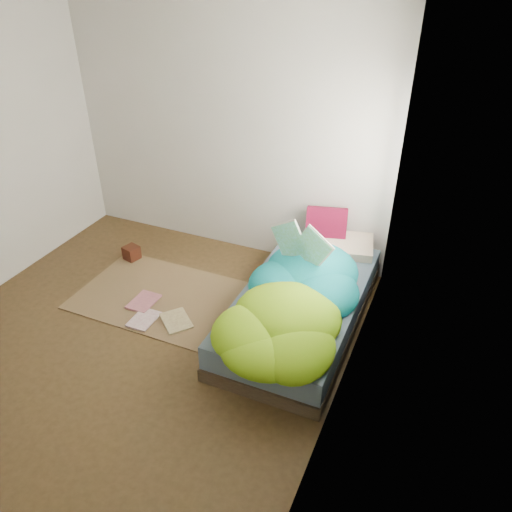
{
  "coord_description": "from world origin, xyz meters",
  "views": [
    {
      "loc": [
        2.26,
        -2.67,
        2.93
      ],
      "look_at": [
        0.77,
        0.75,
        0.59
      ],
      "focal_mm": 35.0,
      "sensor_mm": 36.0,
      "label": 1
    }
  ],
  "objects_px": {
    "open_book": "(301,234)",
    "floor_book_b": "(134,299)",
    "bed": "(301,308)",
    "wooden_box": "(132,253)",
    "pillow_magenta": "(326,228)",
    "floor_book_a": "(134,317)"
  },
  "relations": [
    {
      "from": "open_book",
      "to": "floor_book_b",
      "type": "bearing_deg",
      "value": -148.57
    },
    {
      "from": "bed",
      "to": "wooden_box",
      "type": "distance_m",
      "value": 2.06
    },
    {
      "from": "wooden_box",
      "to": "pillow_magenta",
      "type": "bearing_deg",
      "value": 16.29
    },
    {
      "from": "open_book",
      "to": "wooden_box",
      "type": "relative_size",
      "value": 3.4
    },
    {
      "from": "bed",
      "to": "floor_book_a",
      "type": "xyz_separation_m",
      "value": [
        -1.42,
        -0.55,
        -0.15
      ]
    },
    {
      "from": "pillow_magenta",
      "to": "floor_book_b",
      "type": "distance_m",
      "value": 2.0
    },
    {
      "from": "bed",
      "to": "open_book",
      "type": "relative_size",
      "value": 4.03
    },
    {
      "from": "bed",
      "to": "wooden_box",
      "type": "xyz_separation_m",
      "value": [
        -2.04,
        0.29,
        -0.08
      ]
    },
    {
      "from": "floor_book_a",
      "to": "floor_book_b",
      "type": "xyz_separation_m",
      "value": [
        -0.16,
        0.22,
        0.0
      ]
    },
    {
      "from": "pillow_magenta",
      "to": "floor_book_a",
      "type": "distance_m",
      "value": 2.04
    },
    {
      "from": "floor_book_a",
      "to": "pillow_magenta",
      "type": "bearing_deg",
      "value": 45.27
    },
    {
      "from": "wooden_box",
      "to": "floor_book_b",
      "type": "bearing_deg",
      "value": -53.45
    },
    {
      "from": "wooden_box",
      "to": "floor_book_b",
      "type": "distance_m",
      "value": 0.78
    },
    {
      "from": "pillow_magenta",
      "to": "wooden_box",
      "type": "height_order",
      "value": "pillow_magenta"
    },
    {
      "from": "floor_book_a",
      "to": "wooden_box",
      "type": "bearing_deg",
      "value": 125.36
    },
    {
      "from": "pillow_magenta",
      "to": "floor_book_a",
      "type": "height_order",
      "value": "pillow_magenta"
    },
    {
      "from": "floor_book_a",
      "to": "open_book",
      "type": "bearing_deg",
      "value": 27.09
    },
    {
      "from": "wooden_box",
      "to": "open_book",
      "type": "bearing_deg",
      "value": -3.91
    },
    {
      "from": "open_book",
      "to": "floor_book_b",
      "type": "height_order",
      "value": "open_book"
    },
    {
      "from": "floor_book_a",
      "to": "floor_book_b",
      "type": "height_order",
      "value": "floor_book_b"
    },
    {
      "from": "open_book",
      "to": "floor_book_a",
      "type": "bearing_deg",
      "value": -138.75
    },
    {
      "from": "pillow_magenta",
      "to": "floor_book_b",
      "type": "height_order",
      "value": "pillow_magenta"
    }
  ]
}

